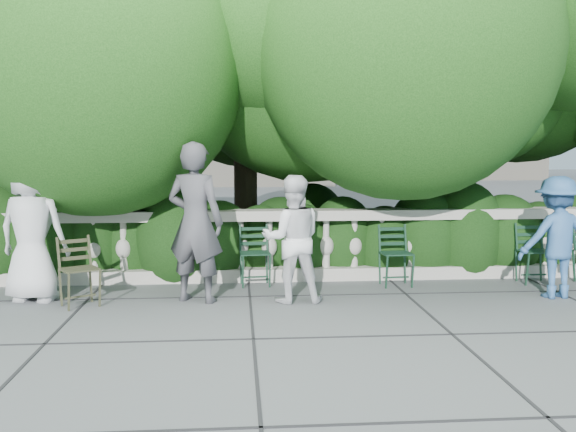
{
  "coord_description": "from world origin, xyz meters",
  "views": [
    {
      "loc": [
        -0.64,
        -7.13,
        1.88
      ],
      "look_at": [
        0.0,
        1.0,
        1.0
      ],
      "focal_mm": 40.0,
      "sensor_mm": 36.0,
      "label": 1
    }
  ],
  "objects": [
    {
      "name": "ground",
      "position": [
        0.0,
        0.0,
        0.0
      ],
      "size": [
        90.0,
        90.0,
        0.0
      ],
      "primitive_type": "plane",
      "color": "#515458",
      "rests_on": "ground"
    },
    {
      "name": "balustrade",
      "position": [
        0.0,
        1.8,
        0.49
      ],
      "size": [
        12.0,
        0.44,
        1.0
      ],
      "color": "#9E998E",
      "rests_on": "ground"
    },
    {
      "name": "shrub_hedge",
      "position": [
        0.0,
        3.0,
        0.0
      ],
      "size": [
        15.0,
        2.6,
        1.7
      ],
      "primitive_type": null,
      "color": "black",
      "rests_on": "ground"
    },
    {
      "name": "tree_canopy",
      "position": [
        0.69,
        3.19,
        3.96
      ],
      "size": [
        15.04,
        6.52,
        6.78
      ],
      "color": "#3F3023",
      "rests_on": "ground"
    },
    {
      "name": "chair_c",
      "position": [
        -0.4,
        1.31,
        0.0
      ],
      "size": [
        0.47,
        0.51,
        0.84
      ],
      "primitive_type": null,
      "rotation": [
        0.0,
        0.0,
        0.07
      ],
      "color": "black",
      "rests_on": "ground"
    },
    {
      "name": "chair_d",
      "position": [
        1.5,
        1.14,
        0.0
      ],
      "size": [
        0.47,
        0.5,
        0.84
      ],
      "primitive_type": null,
      "rotation": [
        0.0,
        0.0,
        0.06
      ],
      "color": "black",
      "rests_on": "ground"
    },
    {
      "name": "chair_e",
      "position": [
        3.45,
        1.17,
        0.0
      ],
      "size": [
        0.45,
        0.49,
        0.84
      ],
      "primitive_type": null,
      "rotation": [
        0.0,
        0.0,
        0.02
      ],
      "color": "black",
      "rests_on": "ground"
    },
    {
      "name": "chair_weathered",
      "position": [
        -2.43,
        0.35,
        0.0
      ],
      "size": [
        0.62,
        0.64,
        0.84
      ],
      "primitive_type": null,
      "rotation": [
        0.0,
        0.0,
        0.53
      ],
      "color": "black",
      "rests_on": "ground"
    },
    {
      "name": "person_businessman",
      "position": [
        -3.13,
        0.8,
        0.88
      ],
      "size": [
        0.97,
        0.74,
        1.76
      ],
      "primitive_type": "imported",
      "rotation": [
        0.0,
        0.0,
        2.9
      ],
      "color": "silver",
      "rests_on": "ground"
    },
    {
      "name": "person_woman_grey",
      "position": [
        -1.16,
        0.63,
        0.97
      ],
      "size": [
        0.83,
        0.7,
        1.95
      ],
      "primitive_type": "imported",
      "rotation": [
        0.0,
        0.0,
        2.76
      ],
      "color": "#414146",
      "rests_on": "ground"
    },
    {
      "name": "person_casual_man",
      "position": [
        0.02,
        0.52,
        0.77
      ],
      "size": [
        0.75,
        0.59,
        1.55
      ],
      "primitive_type": "imported",
      "rotation": [
        0.0,
        0.0,
        3.15
      ],
      "color": "silver",
      "rests_on": "ground"
    },
    {
      "name": "person_older_blue",
      "position": [
        3.32,
        0.49,
        0.76
      ],
      "size": [
        1.04,
        0.67,
        1.52
      ],
      "primitive_type": "imported",
      "rotation": [
        0.0,
        0.0,
        3.25
      ],
      "color": "#305A90",
      "rests_on": "ground"
    }
  ]
}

